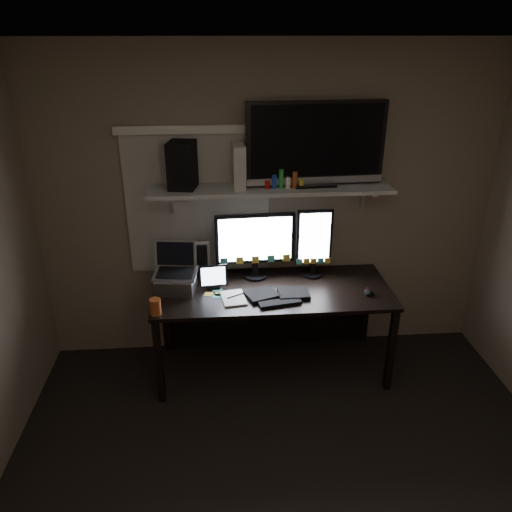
{
  "coord_description": "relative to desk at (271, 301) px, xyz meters",
  "views": [
    {
      "loc": [
        -0.4,
        -1.92,
        2.54
      ],
      "look_at": [
        -0.14,
        1.25,
        1.09
      ],
      "focal_mm": 35.0,
      "sensor_mm": 36.0,
      "label": 1
    }
  ],
  "objects": [
    {
      "name": "ceiling",
      "position": [
        0.0,
        -1.55,
        1.95
      ],
      "size": [
        3.6,
        3.6,
        0.0
      ],
      "primitive_type": "plane",
      "rotation": [
        3.14,
        0.0,
        0.0
      ],
      "color": "silver",
      "rests_on": "back_wall"
    },
    {
      "name": "back_wall",
      "position": [
        0.0,
        0.25,
        0.7
      ],
      "size": [
        3.6,
        0.0,
        3.6
      ],
      "primitive_type": "plane",
      "rotation": [
        1.57,
        0.0,
        0.0
      ],
      "color": "#705F50",
      "rests_on": "floor"
    },
    {
      "name": "window_blinds",
      "position": [
        -0.55,
        0.24,
        0.75
      ],
      "size": [
        1.1,
        0.02,
        1.1
      ],
      "primitive_type": "cube",
      "color": "#B1AC9F",
      "rests_on": "back_wall"
    },
    {
      "name": "desk",
      "position": [
        0.0,
        0.0,
        0.0
      ],
      "size": [
        1.8,
        0.75,
        0.73
      ],
      "color": "black",
      "rests_on": "floor"
    },
    {
      "name": "wall_shelf",
      "position": [
        0.0,
        0.08,
        0.91
      ],
      "size": [
        1.8,
        0.35,
        0.03
      ],
      "primitive_type": "cube",
      "color": "#A6A7A3",
      "rests_on": "back_wall"
    },
    {
      "name": "monitor_landscape",
      "position": [
        -0.12,
        0.1,
        0.45
      ],
      "size": [
        0.62,
        0.1,
        0.55
      ],
      "primitive_type": "cube",
      "rotation": [
        0.0,
        0.0,
        0.05
      ],
      "color": "black",
      "rests_on": "desk"
    },
    {
      "name": "monitor_portrait",
      "position": [
        0.35,
        0.08,
        0.46
      ],
      "size": [
        0.28,
        0.06,
        0.57
      ],
      "primitive_type": "cube",
      "rotation": [
        0.0,
        0.0,
        0.01
      ],
      "color": "black",
      "rests_on": "desk"
    },
    {
      "name": "keyboard",
      "position": [
        0.03,
        -0.24,
        0.19
      ],
      "size": [
        0.5,
        0.27,
        0.03
      ],
      "primitive_type": "cube",
      "rotation": [
        0.0,
        0.0,
        0.19
      ],
      "color": "black",
      "rests_on": "desk"
    },
    {
      "name": "mouse",
      "position": [
        0.71,
        -0.26,
        0.19
      ],
      "size": [
        0.09,
        0.11,
        0.04
      ],
      "primitive_type": "ellipsoid",
      "rotation": [
        0.0,
        0.0,
        -0.3
      ],
      "color": "black",
      "rests_on": "desk"
    },
    {
      "name": "notepad",
      "position": [
        -0.3,
        -0.25,
        0.18
      ],
      "size": [
        0.2,
        0.26,
        0.01
      ],
      "primitive_type": "cube",
      "rotation": [
        0.0,
        0.0,
        0.14
      ],
      "color": "silver",
      "rests_on": "desk"
    },
    {
      "name": "tablet",
      "position": [
        -0.45,
        -0.07,
        0.27
      ],
      "size": [
        0.23,
        0.11,
        0.19
      ],
      "primitive_type": "cube",
      "rotation": [
        0.0,
        0.0,
        0.09
      ],
      "color": "black",
      "rests_on": "desk"
    },
    {
      "name": "file_sorter",
      "position": [
        -0.61,
        0.13,
        0.33
      ],
      "size": [
        0.24,
        0.11,
        0.3
      ],
      "primitive_type": "cube",
      "rotation": [
        0.0,
        0.0,
        -0.02
      ],
      "color": "black",
      "rests_on": "desk"
    },
    {
      "name": "laptop",
      "position": [
        -0.73,
        -0.09,
        0.36
      ],
      "size": [
        0.35,
        0.3,
        0.36
      ],
      "primitive_type": "cube",
      "rotation": [
        0.0,
        0.0,
        -0.13
      ],
      "color": "#B1B1B6",
      "rests_on": "desk"
    },
    {
      "name": "cup",
      "position": [
        -0.85,
        -0.42,
        0.23
      ],
      "size": [
        0.09,
        0.09,
        0.12
      ],
      "primitive_type": "cylinder",
      "rotation": [
        0.0,
        0.0,
        -0.07
      ],
      "color": "#913F1A",
      "rests_on": "desk"
    },
    {
      "name": "sticky_notes",
      "position": [
        -0.4,
        -0.18,
        0.18
      ],
      "size": [
        0.27,
        0.2,
        0.0
      ],
      "primitive_type": null,
      "rotation": [
        0.0,
        0.0,
        0.02
      ],
      "color": "gold",
      "rests_on": "desk"
    },
    {
      "name": "tv",
      "position": [
        0.33,
        0.09,
        1.23
      ],
      "size": [
        1.03,
        0.24,
        0.61
      ],
      "primitive_type": "cube",
      "rotation": [
        0.0,
        0.0,
        0.06
      ],
      "color": "black",
      "rests_on": "wall_shelf"
    },
    {
      "name": "game_console",
      "position": [
        -0.23,
        0.11,
        1.08
      ],
      "size": [
        0.09,
        0.27,
        0.32
      ],
      "primitive_type": "cube",
      "rotation": [
        0.0,
        0.0,
        0.04
      ],
      "color": "beige",
      "rests_on": "wall_shelf"
    },
    {
      "name": "speaker",
      "position": [
        -0.64,
        0.1,
        1.1
      ],
      "size": [
        0.22,
        0.25,
        0.34
      ],
      "primitive_type": "cube",
      "rotation": [
        0.0,
        0.0,
        -0.17
      ],
      "color": "black",
      "rests_on": "wall_shelf"
    },
    {
      "name": "bottles",
      "position": [
        0.09,
        0.03,
        1.0
      ],
      "size": [
        0.23,
        0.07,
        0.14
      ],
      "primitive_type": null,
      "rotation": [
        0.0,
        0.0,
        -0.09
      ],
      "color": "#A50F0C",
      "rests_on": "wall_shelf"
    }
  ]
}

